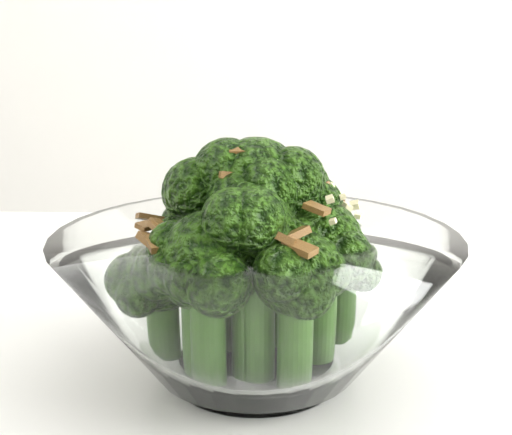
# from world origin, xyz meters

# --- Properties ---
(broccoli_dish) EXTENTS (0.22, 0.22, 0.14)m
(broccoli_dish) POSITION_xyz_m (-0.08, 0.12, 0.80)
(broccoli_dish) COLOR white
(broccoli_dish) RESTS_ON table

